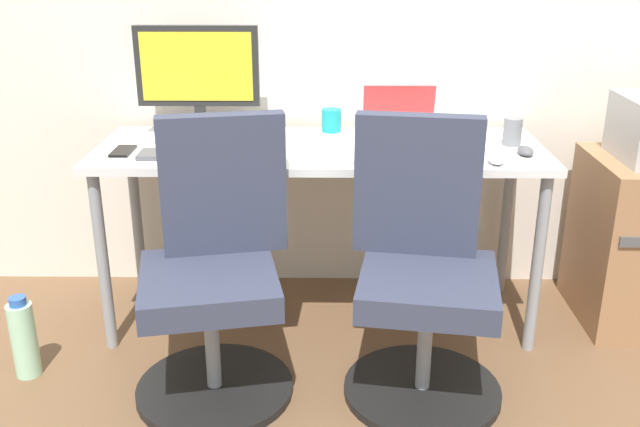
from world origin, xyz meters
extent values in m
plane|color=brown|center=(0.00, 0.00, 0.00)|extent=(5.28, 5.28, 0.00)
cube|color=silver|center=(0.00, 0.00, 0.72)|extent=(1.70, 0.59, 0.03)
cylinder|color=gray|center=(-0.80, -0.25, 0.35)|extent=(0.04, 0.04, 0.70)
cylinder|color=gray|center=(0.80, -0.25, 0.35)|extent=(0.04, 0.04, 0.70)
cylinder|color=gray|center=(-0.80, 0.25, 0.35)|extent=(0.04, 0.04, 0.70)
cylinder|color=gray|center=(0.80, 0.25, 0.35)|extent=(0.04, 0.04, 0.70)
cylinder|color=black|center=(-0.36, -0.55, 0.01)|extent=(0.54, 0.54, 0.03)
cylinder|color=gray|center=(-0.36, -0.55, 0.20)|extent=(0.05, 0.05, 0.34)
cube|color=#33384C|center=(-0.36, -0.55, 0.41)|extent=(0.52, 0.52, 0.09)
cube|color=#33384C|center=(-0.32, -0.36, 0.70)|extent=(0.43, 0.15, 0.48)
cylinder|color=black|center=(0.36, -0.55, 0.01)|extent=(0.54, 0.54, 0.03)
cylinder|color=gray|center=(0.36, -0.55, 0.20)|extent=(0.05, 0.05, 0.34)
cube|color=#33384C|center=(0.36, -0.55, 0.41)|extent=(0.50, 0.50, 0.09)
cube|color=#33384C|center=(0.33, -0.36, 0.70)|extent=(0.43, 0.13, 0.48)
cylinder|color=#A5D8B2|center=(-1.05, -0.44, 0.14)|extent=(0.09, 0.09, 0.28)
cylinder|color=#2D59B2|center=(-1.05, -0.44, 0.30)|extent=(0.06, 0.06, 0.03)
cylinder|color=#262626|center=(-0.48, 0.16, 0.74)|extent=(0.18, 0.18, 0.01)
cylinder|color=#262626|center=(-0.48, 0.16, 0.80)|extent=(0.04, 0.04, 0.11)
cube|color=#262626|center=(-0.48, 0.16, 1.01)|extent=(0.48, 0.03, 0.31)
cube|color=yellow|center=(-0.48, 0.14, 1.01)|extent=(0.43, 0.00, 0.26)
cube|color=silver|center=(0.31, 0.01, 0.74)|extent=(0.31, 0.22, 0.02)
cube|color=silver|center=(0.31, 0.14, 0.85)|extent=(0.31, 0.06, 0.21)
cube|color=red|center=(0.31, 0.14, 0.85)|extent=(0.28, 0.04, 0.17)
cube|color=#515156|center=(-0.48, -0.15, 0.74)|extent=(0.34, 0.12, 0.02)
cube|color=#B7B7B7|center=(0.27, -0.20, 0.74)|extent=(0.34, 0.12, 0.02)
ellipsoid|color=silver|center=(0.62, -0.22, 0.75)|extent=(0.06, 0.10, 0.03)
ellipsoid|color=#515156|center=(0.75, -0.11, 0.75)|extent=(0.06, 0.10, 0.03)
cylinder|color=teal|center=(0.04, 0.23, 0.78)|extent=(0.08, 0.08, 0.09)
cylinder|color=slate|center=(0.73, 0.03, 0.79)|extent=(0.07, 0.07, 0.10)
cube|color=black|center=(-0.73, -0.09, 0.74)|extent=(0.07, 0.14, 0.01)
camera|label=1|loc=(0.03, -2.64, 1.47)|focal=40.13mm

